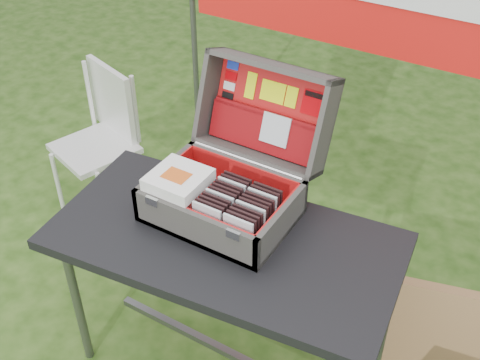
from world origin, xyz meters
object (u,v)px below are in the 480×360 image
Objects in this scene: table at (226,310)px; suitcase at (230,157)px; chair at (95,150)px; cardboard_box at (435,333)px.

suitcase is (-0.07, 0.15, 0.60)m from table.
table is at bearing -65.40° from suitcase.
chair is at bearing 160.11° from suitcase.
chair is 1.87m from cardboard_box.
suitcase is 1.14m from cardboard_box.
table reaches higher than cardboard_box.
chair is (-1.15, 0.54, 0.02)m from table.
table is 0.86m from cardboard_box.
table is 1.51× the size of chair.
table is at bearing -161.58° from cardboard_box.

